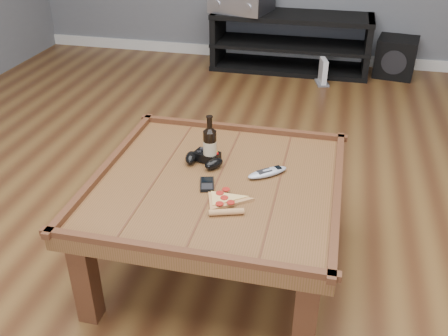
% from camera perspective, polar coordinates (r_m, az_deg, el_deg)
% --- Properties ---
extents(ground, '(6.00, 6.00, 0.00)m').
position_cam_1_polar(ground, '(2.33, -0.69, -10.89)').
color(ground, '#472714').
rests_on(ground, ground).
extents(baseboard, '(5.00, 0.02, 0.10)m').
position_cam_1_polar(baseboard, '(4.93, 7.78, 12.59)').
color(baseboard, silver).
rests_on(baseboard, ground).
extents(coffee_table, '(1.03, 1.03, 0.48)m').
position_cam_1_polar(coffee_table, '(2.09, -0.75, -2.80)').
color(coffee_table, '#553818').
rests_on(coffee_table, ground).
extents(media_console, '(1.40, 0.45, 0.50)m').
position_cam_1_polar(media_console, '(4.65, 7.61, 14.02)').
color(media_console, black).
rests_on(media_console, ground).
extents(beer_bottle, '(0.06, 0.06, 0.22)m').
position_cam_1_polar(beer_bottle, '(2.14, -1.63, 2.70)').
color(beer_bottle, black).
rests_on(beer_bottle, coffee_table).
extents(game_controller, '(0.19, 0.15, 0.05)m').
position_cam_1_polar(game_controller, '(2.17, -2.27, 1.09)').
color(game_controller, black).
rests_on(game_controller, coffee_table).
extents(pizza_slice, '(0.21, 0.27, 0.02)m').
position_cam_1_polar(pizza_slice, '(1.91, 0.07, -3.85)').
color(pizza_slice, tan).
rests_on(pizza_slice, coffee_table).
extents(smartphone, '(0.08, 0.11, 0.01)m').
position_cam_1_polar(smartphone, '(2.02, -1.95, -1.87)').
color(smartphone, black).
rests_on(smartphone, coffee_table).
extents(remote_control, '(0.18, 0.16, 0.03)m').
position_cam_1_polar(remote_control, '(2.09, 4.99, -0.50)').
color(remote_control, '#9CA0A9').
rests_on(remote_control, coffee_table).
extents(av_receiver, '(0.56, 0.50, 0.17)m').
position_cam_1_polar(av_receiver, '(4.62, 2.04, 18.49)').
color(av_receiver, black).
rests_on(av_receiver, media_console).
extents(subwoofer, '(0.38, 0.38, 0.33)m').
position_cam_1_polar(subwoofer, '(4.73, 19.04, 11.90)').
color(subwoofer, black).
rests_on(subwoofer, ground).
extents(game_console, '(0.14, 0.19, 0.22)m').
position_cam_1_polar(game_console, '(4.38, 11.23, 10.63)').
color(game_console, slate).
rests_on(game_console, ground).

